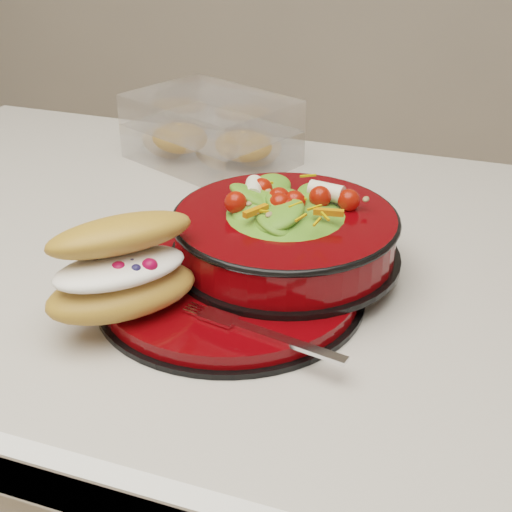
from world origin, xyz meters
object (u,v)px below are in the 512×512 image
(dinner_plate, at_px, (231,288))
(pastry_box, at_px, (211,131))
(salad_bowl, at_px, (285,226))
(croissant, at_px, (123,268))
(fork, at_px, (265,334))

(dinner_plate, bearing_deg, pastry_box, 115.56)
(dinner_plate, height_order, salad_bowl, salad_bowl)
(croissant, height_order, pastry_box, croissant)
(salad_bowl, height_order, pastry_box, salad_bowl)
(salad_bowl, xyz_separation_m, pastry_box, (-0.20, 0.28, -0.01))
(dinner_plate, height_order, croissant, croissant)
(salad_bowl, height_order, croissant, salad_bowl)
(croissant, bearing_deg, fork, -47.85)
(dinner_plate, bearing_deg, croissant, -133.65)
(salad_bowl, bearing_deg, fork, -79.21)
(dinner_plate, bearing_deg, salad_bowl, 59.97)
(fork, bearing_deg, dinner_plate, 49.94)
(dinner_plate, relative_size, salad_bowl, 1.11)
(croissant, relative_size, fork, 1.17)
(salad_bowl, relative_size, croissant, 1.43)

